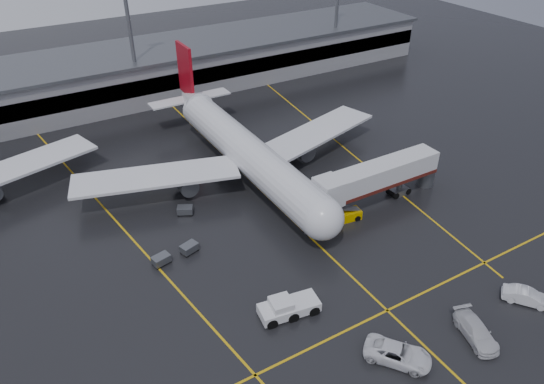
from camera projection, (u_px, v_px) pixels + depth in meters
ground at (277, 206)px, 67.94m from camera, size 220.00×220.00×0.00m
apron_line_centre at (277, 206)px, 67.94m from camera, size 0.25×90.00×0.02m
apron_line_stop at (387, 310)px, 52.03m from camera, size 60.00×0.25×0.02m
apron_line_left at (108, 212)px, 66.67m from camera, size 9.99×69.35×0.02m
apron_line_right at (340, 144)px, 82.82m from camera, size 7.57×69.64×0.02m
terminal at (153, 70)px, 100.25m from camera, size 122.00×19.00×8.60m
light_mast_mid at (130, 28)px, 88.30m from camera, size 3.00×1.20×25.45m
main_airliner at (243, 149)px, 72.66m from camera, size 48.80×45.60×14.10m
jet_bridge at (378, 178)px, 66.51m from camera, size 19.90×3.40×6.05m
pushback_tractor at (287, 307)px, 51.20m from camera, size 6.49×3.48×2.21m
belt_loader at (345, 216)px, 64.99m from camera, size 4.25×2.39×2.56m
service_van_a at (398, 354)px, 46.41m from camera, size 5.99×6.61×1.71m
service_van_b at (476, 331)px, 48.67m from camera, size 3.83×6.09×1.65m
service_van_c at (527, 297)px, 52.60m from camera, size 4.31×4.89×1.60m
baggage_cart_a at (189, 248)px, 59.55m from camera, size 2.29×1.83×1.12m
baggage_cart_b at (161, 259)px, 57.80m from camera, size 2.23×1.70×1.12m
baggage_cart_c at (185, 210)px, 66.05m from camera, size 2.38×2.09×1.12m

